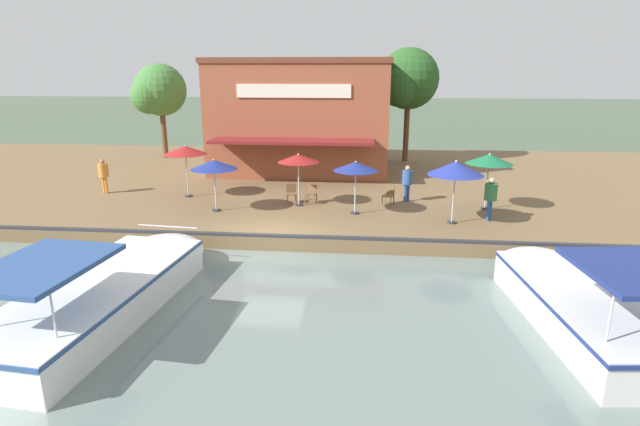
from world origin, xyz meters
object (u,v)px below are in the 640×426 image
object	(u,v)px
patio_umbrella_far_corner	(356,166)
motorboat_fourth_along	(576,297)
patio_umbrella_near_quay_edge	(298,158)
patio_umbrella_back_row	(185,150)
waterfront_restaurant	(303,115)
cafe_chair_back_row_seat	(291,192)
person_mid_patio	(103,172)
patio_umbrella_by_entrance	(214,165)
cafe_chair_mid_patio	(311,193)
patio_umbrella_mid_patio_right	(456,168)
person_near_entrance	(407,179)
motorboat_outer_channel	(115,285)
person_at_quay_edge	(491,194)
tree_behind_restaurant	(158,92)
cafe_chair_under_first_umbrella	(389,194)
tree_downstream_bank	(407,81)
patio_umbrella_mid_patio_left	(489,159)

from	to	relation	value
patio_umbrella_far_corner	motorboat_fourth_along	world-z (taller)	patio_umbrella_far_corner
patio_umbrella_near_quay_edge	patio_umbrella_back_row	xyz separation A→B (m)	(-1.13, -5.55, 0.11)
waterfront_restaurant	cafe_chair_back_row_seat	size ratio (longest dim) A/B	12.18
person_mid_patio	patio_umbrella_back_row	bearing A→B (deg)	86.34
patio_umbrella_by_entrance	cafe_chair_mid_patio	distance (m)	4.58
patio_umbrella_mid_patio_right	waterfront_restaurant	bearing A→B (deg)	-145.94
patio_umbrella_by_entrance	patio_umbrella_mid_patio_right	bearing A→B (deg)	85.01
person_near_entrance	person_mid_patio	size ratio (longest dim) A/B	0.99
patio_umbrella_far_corner	person_mid_patio	size ratio (longest dim) A/B	1.33
person_mid_patio	motorboat_outer_channel	bearing A→B (deg)	29.09
patio_umbrella_near_quay_edge	cafe_chair_back_row_seat	bearing A→B (deg)	-139.83
person_at_quay_edge	patio_umbrella_far_corner	bearing A→B (deg)	-94.91
person_at_quay_edge	tree_behind_restaurant	bearing A→B (deg)	-124.87
waterfront_restaurant	motorboat_outer_channel	xyz separation A→B (m)	(18.13, -2.99, -3.21)
patio_umbrella_back_row	motorboat_fourth_along	bearing A→B (deg)	55.13
patio_umbrella_far_corner	cafe_chair_under_first_umbrella	distance (m)	2.73
tree_downstream_bank	person_at_quay_edge	bearing A→B (deg)	10.89
tree_downstream_bank	tree_behind_restaurant	bearing A→B (deg)	-89.45
cafe_chair_mid_patio	motorboat_fourth_along	bearing A→B (deg)	41.44
patio_umbrella_mid_patio_left	cafe_chair_mid_patio	bearing A→B (deg)	-91.95
patio_umbrella_mid_patio_right	patio_umbrella_mid_patio_left	bearing A→B (deg)	142.19
waterfront_restaurant	patio_umbrella_near_quay_edge	size ratio (longest dim) A/B	4.37
patio_umbrella_far_corner	motorboat_fourth_along	size ratio (longest dim) A/B	0.30
cafe_chair_under_first_umbrella	motorboat_outer_channel	world-z (taller)	motorboat_outer_channel
patio_umbrella_mid_patio_right	patio_umbrella_near_quay_edge	size ratio (longest dim) A/B	1.07
cafe_chair_mid_patio	person_mid_patio	xyz separation A→B (m)	(-0.95, -10.41, 0.60)
motorboat_fourth_along	tree_behind_restaurant	size ratio (longest dim) A/B	1.20
cafe_chair_mid_patio	motorboat_fourth_along	distance (m)	12.34
patio_umbrella_mid_patio_right	motorboat_fourth_along	distance (m)	7.38
person_at_quay_edge	patio_umbrella_mid_patio_left	bearing A→B (deg)	172.43
cafe_chair_mid_patio	patio_umbrella_by_entrance	bearing A→B (deg)	-66.90
patio_umbrella_by_entrance	cafe_chair_mid_patio	xyz separation A→B (m)	(-1.69, 3.97, -1.56)
motorboat_fourth_along	patio_umbrella_mid_patio_left	bearing A→B (deg)	-177.14
waterfront_restaurant	patio_umbrella_mid_patio_left	xyz separation A→B (m)	(8.66, 9.19, -1.06)
patio_umbrella_mid_patio_left	patio_umbrella_back_row	bearing A→B (deg)	-93.89
patio_umbrella_mid_patio_right	person_near_entrance	xyz separation A→B (m)	(-3.30, -1.57, -1.17)
patio_umbrella_mid_patio_left	motorboat_outer_channel	distance (m)	15.58
patio_umbrella_mid_patio_left	cafe_chair_mid_patio	xyz separation A→B (m)	(-0.26, -7.71, -1.74)
waterfront_restaurant	cafe_chair_under_first_umbrella	world-z (taller)	waterfront_restaurant
waterfront_restaurant	cafe_chair_under_first_umbrella	xyz separation A→B (m)	(8.29, 4.99, -2.80)
cafe_chair_mid_patio	patio_umbrella_back_row	bearing A→B (deg)	-96.35
patio_umbrella_mid_patio_right	cafe_chair_mid_patio	size ratio (longest dim) A/B	2.98
patio_umbrella_by_entrance	cafe_chair_under_first_umbrella	distance (m)	7.85
patio_umbrella_by_entrance	tree_downstream_bank	xyz separation A→B (m)	(-13.21, 8.83, 3.21)
patio_umbrella_mid_patio_right	motorboat_outer_channel	bearing A→B (deg)	-55.42
waterfront_restaurant	cafe_chair_back_row_seat	bearing A→B (deg)	3.75
patio_umbrella_by_entrance	waterfront_restaurant	bearing A→B (deg)	166.14
cafe_chair_mid_patio	cafe_chair_back_row_seat	bearing A→B (deg)	-91.36
patio_umbrella_far_corner	cafe_chair_back_row_seat	world-z (taller)	patio_umbrella_far_corner
person_near_entrance	patio_umbrella_by_entrance	bearing A→B (deg)	-73.68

